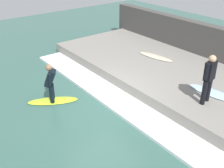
{
  "coord_description": "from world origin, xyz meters",
  "views": [
    {
      "loc": [
        -4.45,
        -6.31,
        5.0
      ],
      "look_at": [
        0.48,
        0.0,
        0.7
      ],
      "focal_mm": 42.0,
      "sensor_mm": 36.0,
      "label": 1
    }
  ],
  "objects": [
    {
      "name": "surfer_waiting_near",
      "position": [
        2.31,
        -2.49,
        1.4
      ],
      "size": [
        0.54,
        0.29,
        1.62
      ],
      "color": "black",
      "rests_on": "concrete_ledge"
    },
    {
      "name": "wave_foam_crest",
      "position": [
        0.61,
        0.0,
        0.05
      ],
      "size": [
        1.09,
        10.5,
        0.1
      ],
      "primitive_type": "cube",
      "color": "white",
      "rests_on": "ground_plane"
    },
    {
      "name": "ground_plane",
      "position": [
        0.0,
        0.0,
        0.0
      ],
      "size": [
        28.0,
        28.0,
        0.0
      ],
      "primitive_type": "plane",
      "color": "#386056"
    },
    {
      "name": "surfboard_spare",
      "position": [
        3.83,
        1.11,
        0.52
      ],
      "size": [
        0.75,
        1.78,
        0.06
      ],
      "color": "beige",
      "rests_on": "concrete_ledge"
    },
    {
      "name": "surfboard_waiting_near",
      "position": [
        3.0,
        -2.38,
        0.52
      ],
      "size": [
        0.78,
        1.83,
        0.06
      ],
      "color": "silver",
      "rests_on": "concrete_ledge"
    },
    {
      "name": "concrete_ledge",
      "position": [
        3.36,
        0.0,
        0.25
      ],
      "size": [
        4.4,
        11.06,
        0.49
      ],
      "primitive_type": "cube",
      "color": "gray",
      "rests_on": "ground_plane"
    },
    {
      "name": "surfer_riding",
      "position": [
        -1.21,
        1.28,
        0.83
      ],
      "size": [
        0.57,
        0.58,
        1.39
      ],
      "color": "black",
      "rests_on": "surfboard_riding"
    },
    {
      "name": "surfboard_riding",
      "position": [
        -1.21,
        1.28,
        0.03
      ],
      "size": [
        1.79,
        1.32,
        0.06
      ],
      "color": "#BFE02D",
      "rests_on": "ground_plane"
    },
    {
      "name": "back_wall",
      "position": [
        5.81,
        0.0,
        0.94
      ],
      "size": [
        0.5,
        11.61,
        1.88
      ],
      "primitive_type": "cube",
      "color": "#474442",
      "rests_on": "ground_plane"
    }
  ]
}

